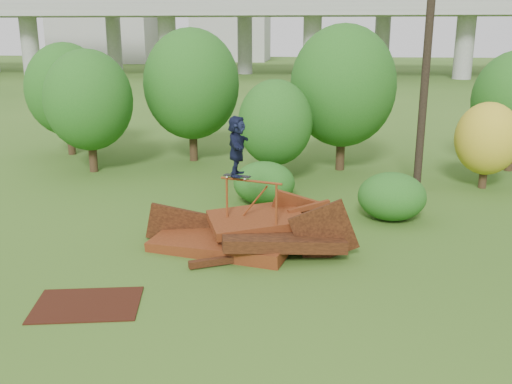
# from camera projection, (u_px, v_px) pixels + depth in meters

# --- Properties ---
(ground) EXTENTS (240.00, 240.00, 0.00)m
(ground) POSITION_uv_depth(u_px,v_px,m) (282.00, 284.00, 12.97)
(ground) COLOR #2D5116
(ground) RESTS_ON ground
(scrap_pile) EXTENTS (5.80, 3.24, 1.89)m
(scrap_pile) POSITION_uv_depth(u_px,v_px,m) (249.00, 235.00, 15.09)
(scrap_pile) COLOR #4B210D
(scrap_pile) RESTS_ON ground
(grind_rail) EXTENTS (1.64, 0.59, 1.89)m
(grind_rail) POSITION_uv_depth(u_px,v_px,m) (251.00, 204.00, 14.74)
(grind_rail) COLOR maroon
(grind_rail) RESTS_ON ground
(skateboard) EXTENTS (0.74, 0.40, 0.07)m
(skateboard) POSITION_uv_depth(u_px,v_px,m) (237.00, 176.00, 14.71)
(skateboard) COLOR black
(skateboard) RESTS_ON grind_rail
(skater) EXTENTS (0.48, 1.44, 1.55)m
(skater) POSITION_uv_depth(u_px,v_px,m) (237.00, 146.00, 14.49)
(skater) COLOR #131832
(skater) RESTS_ON skateboard
(flat_plate) EXTENTS (2.42, 1.92, 0.03)m
(flat_plate) POSITION_uv_depth(u_px,v_px,m) (87.00, 305.00, 11.98)
(flat_plate) COLOR black
(flat_plate) RESTS_ON ground
(tree_0) EXTENTS (3.48, 3.48, 4.92)m
(tree_0) POSITION_uv_depth(u_px,v_px,m) (89.00, 100.00, 22.63)
(tree_0) COLOR black
(tree_0) RESTS_ON ground
(tree_1) EXTENTS (4.12, 4.12, 5.73)m
(tree_1) POSITION_uv_depth(u_px,v_px,m) (192.00, 84.00, 24.48)
(tree_1) COLOR black
(tree_1) RESTS_ON ground
(tree_2) EXTENTS (2.76, 2.76, 3.89)m
(tree_2) POSITION_uv_depth(u_px,v_px,m) (275.00, 123.00, 21.02)
(tree_2) COLOR black
(tree_2) RESTS_ON ground
(tree_3) EXTENTS (4.23, 4.23, 5.88)m
(tree_3) POSITION_uv_depth(u_px,v_px,m) (343.00, 86.00, 22.78)
(tree_3) COLOR black
(tree_3) RESTS_ON ground
(tree_4) EXTENTS (2.28, 2.28, 3.15)m
(tree_4) POSITION_uv_depth(u_px,v_px,m) (487.00, 139.00, 20.46)
(tree_4) COLOR black
(tree_4) RESTS_ON ground
(tree_6) EXTENTS (3.65, 3.65, 5.10)m
(tree_6) POSITION_uv_depth(u_px,v_px,m) (67.00, 90.00, 25.87)
(tree_6) COLOR black
(tree_6) RESTS_ON ground
(shrub_left) EXTENTS (2.05, 1.89, 1.42)m
(shrub_left) POSITION_uv_depth(u_px,v_px,m) (264.00, 183.00, 18.89)
(shrub_left) COLOR #184C14
(shrub_left) RESTS_ON ground
(shrub_right) EXTENTS (2.06, 1.89, 1.46)m
(shrub_right) POSITION_uv_depth(u_px,v_px,m) (392.00, 196.00, 17.26)
(shrub_right) COLOR #184C14
(shrub_right) RESTS_ON ground
(utility_pole) EXTENTS (1.40, 0.28, 9.85)m
(utility_pole) POSITION_uv_depth(u_px,v_px,m) (428.00, 48.00, 19.33)
(utility_pole) COLOR black
(utility_pole) RESTS_ON ground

